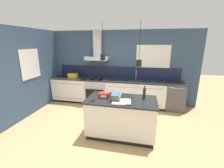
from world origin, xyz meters
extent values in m
plane|color=tan|center=(0.00, 0.00, 0.00)|extent=(16.00, 16.00, 0.00)
cube|color=#354C6B|center=(0.00, 2.03, 1.30)|extent=(5.60, 0.06, 2.60)
cube|color=#141C38|center=(0.00, 1.99, 1.12)|extent=(4.42, 0.02, 0.43)
cube|color=white|center=(1.25, 1.99, 1.62)|extent=(1.12, 0.01, 0.96)
cube|color=black|center=(1.25, 1.99, 1.62)|extent=(1.04, 0.01, 0.88)
cube|color=#B5B5BA|center=(-0.67, 1.77, 1.64)|extent=(0.80, 0.46, 0.12)
cube|color=#B5B5BA|center=(-0.67, 1.86, 2.15)|extent=(0.26, 0.20, 0.90)
cylinder|color=black|center=(0.07, -0.10, 2.27)|extent=(0.01, 0.01, 0.67)
cylinder|color=black|center=(0.07, -0.10, 1.86)|extent=(0.11, 0.11, 0.14)
sphere|color=#F9D18C|center=(0.07, -0.10, 1.86)|extent=(0.06, 0.06, 0.06)
cylinder|color=black|center=(0.86, -0.17, 2.21)|extent=(0.01, 0.01, 0.77)
cylinder|color=black|center=(0.86, -0.17, 1.76)|extent=(0.11, 0.11, 0.14)
sphere|color=#F9D18C|center=(0.86, -0.17, 1.76)|extent=(0.06, 0.06, 0.06)
cube|color=#354C6B|center=(-2.43, 0.70, 1.30)|extent=(0.06, 3.80, 2.60)
cube|color=white|center=(-2.39, 0.55, 1.55)|extent=(0.01, 0.76, 0.88)
cube|color=black|center=(-2.39, 0.55, 1.55)|extent=(0.01, 0.68, 0.80)
cube|color=black|center=(-1.71, 1.72, 0.04)|extent=(1.27, 0.56, 0.09)
cube|color=white|center=(-1.71, 1.69, 0.48)|extent=(1.31, 0.62, 0.79)
cube|color=gray|center=(-1.71, 1.38, 0.76)|extent=(1.15, 0.01, 0.01)
cube|color=gray|center=(-1.71, 1.38, 0.21)|extent=(1.15, 0.01, 0.01)
cube|color=black|center=(-1.71, 1.69, 0.90)|extent=(1.33, 0.64, 0.03)
cube|color=black|center=(0.71, 1.72, 0.04)|extent=(1.94, 0.56, 0.09)
cube|color=white|center=(0.71, 1.69, 0.48)|extent=(2.00, 0.62, 0.79)
cube|color=gray|center=(0.71, 1.38, 0.76)|extent=(1.76, 0.01, 0.01)
cube|color=gray|center=(0.71, 1.38, 0.21)|extent=(1.76, 0.01, 0.01)
cube|color=black|center=(0.71, 1.69, 0.90)|extent=(2.02, 0.64, 0.03)
cube|color=#262628|center=(0.71, 1.74, 0.91)|extent=(0.48, 0.34, 0.01)
cylinder|color=#B5B5BA|center=(0.71, 1.87, 1.08)|extent=(0.02, 0.02, 0.33)
sphere|color=#B5B5BA|center=(0.71, 1.87, 1.24)|extent=(0.03, 0.03, 0.03)
cylinder|color=#B5B5BA|center=(0.71, 1.81, 1.22)|extent=(0.02, 0.12, 0.02)
cube|color=#B5B5BA|center=(-0.67, 1.69, 0.43)|extent=(0.76, 0.62, 0.87)
cube|color=black|center=(-0.67, 1.37, 0.40)|extent=(0.65, 0.02, 0.44)
cylinder|color=#B5B5BA|center=(-0.67, 1.35, 0.63)|extent=(0.57, 0.02, 0.02)
cube|color=#B5B5BA|center=(-0.67, 1.37, 0.82)|extent=(0.65, 0.02, 0.07)
cube|color=#2D2D30|center=(-0.67, 1.69, 0.89)|extent=(0.76, 0.60, 0.04)
cylinder|color=black|center=(-0.82, 1.80, 0.91)|extent=(0.17, 0.17, 0.00)
cylinder|color=black|center=(-0.52, 1.80, 0.91)|extent=(0.17, 0.17, 0.00)
cylinder|color=black|center=(-0.82, 1.58, 0.91)|extent=(0.17, 0.17, 0.00)
cylinder|color=black|center=(-0.52, 1.58, 0.91)|extent=(0.17, 0.17, 0.00)
cube|color=#4C4C51|center=(2.01, 1.69, 0.45)|extent=(0.59, 0.62, 0.89)
cube|color=black|center=(2.01, 1.69, 0.90)|extent=(0.59, 0.62, 0.02)
cylinder|color=#4C4C51|center=(2.01, 1.36, 0.82)|extent=(0.44, 0.02, 0.02)
cube|color=black|center=(0.50, -0.11, 0.04)|extent=(1.50, 0.79, 0.09)
cube|color=white|center=(0.50, -0.11, 0.48)|extent=(1.57, 0.82, 0.79)
cube|color=black|center=(0.50, -0.11, 0.90)|extent=(1.62, 0.87, 0.03)
cylinder|color=#193319|center=(1.01, 0.04, 1.03)|extent=(0.07, 0.07, 0.24)
cylinder|color=#193319|center=(1.01, 0.04, 1.18)|extent=(0.03, 0.03, 0.06)
cylinder|color=#262628|center=(1.01, 0.04, 1.21)|extent=(0.03, 0.03, 0.01)
cube|color=olive|center=(0.38, -0.16, 0.92)|extent=(0.22, 0.29, 0.03)
cube|color=#B2332D|center=(0.39, -0.14, 0.95)|extent=(0.20, 0.33, 0.03)
cube|color=#4C7F4C|center=(0.40, -0.15, 0.99)|extent=(0.21, 0.34, 0.04)
cube|color=#335684|center=(0.37, -0.16, 1.03)|extent=(0.20, 0.33, 0.04)
cube|color=red|center=(0.09, -0.09, 0.97)|extent=(0.23, 0.16, 0.12)
cube|color=white|center=(0.09, -0.17, 0.97)|extent=(0.14, 0.01, 0.06)
cube|color=silver|center=(0.53, -0.26, 0.91)|extent=(0.46, 0.40, 0.01)
cube|color=gold|center=(-1.60, 1.69, 0.99)|extent=(0.34, 0.18, 0.16)
cylinder|color=black|center=(-1.60, 1.69, 1.09)|extent=(0.20, 0.02, 0.02)
camera|label=1|loc=(0.98, -3.32, 2.17)|focal=24.00mm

